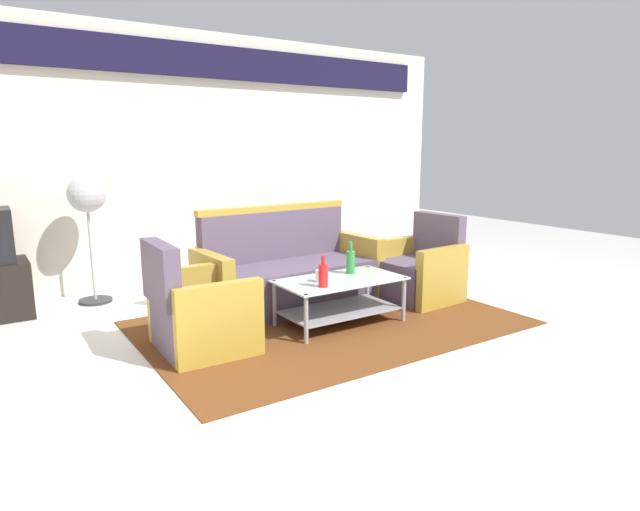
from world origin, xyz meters
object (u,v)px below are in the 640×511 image
armchair_left (199,314)px  armchair_right (419,272)px  bottle_green (351,262)px  pedestal_fan (87,202)px  coffee_table (340,294)px  couch (289,274)px  cup (320,276)px  bottle_red (323,275)px

armchair_left → armchair_right: (2.38, 0.10, 0.00)m
bottle_green → pedestal_fan: bearing=136.1°
pedestal_fan → armchair_left: bearing=-77.1°
armchair_right → coffee_table: size_ratio=0.77×
couch → cup: (-0.11, -0.72, 0.14)m
armchair_right → bottle_green: armchair_right is taller
armchair_left → bottle_green: armchair_left is taller
coffee_table → bottle_red: 0.38m
bottle_green → pedestal_fan: (-1.86, 1.79, 0.49)m
armchair_right → pedestal_fan: (-2.79, 1.71, 0.73)m
cup → armchair_right: bearing=8.0°
armchair_left → coffee_table: size_ratio=0.77×
couch → pedestal_fan: size_ratio=1.44×
couch → armchair_right: 1.33m
cup → pedestal_fan: size_ratio=0.08×
armchair_right → pedestal_fan: bearing=54.6°
bottle_green → cup: (-0.40, -0.10, -0.06)m
bottle_red → couch: bearing=78.4°
armchair_right → pedestal_fan: size_ratio=0.67×
bottle_red → cup: bearing=65.5°
armchair_left → bottle_red: size_ratio=3.25×
coffee_table → couch: bearing=96.9°
armchair_right → armchair_left: bearing=88.4°
armchair_left → cup: armchair_left is taller
couch → coffee_table: 0.74m
couch → armchair_left: 1.32m
cup → pedestal_fan: 2.46m
couch → armchair_right: bearing=153.8°
coffee_table → bottle_red: bearing=-152.7°
armchair_left → pedestal_fan: 1.99m
couch → armchair_left: (-1.16, -0.63, -0.03)m
bottle_red → cup: size_ratio=2.61×
couch → bottle_green: bearing=112.4°
couch → pedestal_fan: pedestal_fan is taller
pedestal_fan → bottle_red: bearing=-55.8°
couch → armchair_right: size_ratio=2.16×
armchair_right → bottle_red: 1.46m
couch → bottle_green: size_ratio=6.33×
armchair_right → pedestal_fan: 3.35m
bottle_green → cup: bottle_green is taller
couch → coffee_table: bearing=94.1°
armchair_left → bottle_green: size_ratio=2.94×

